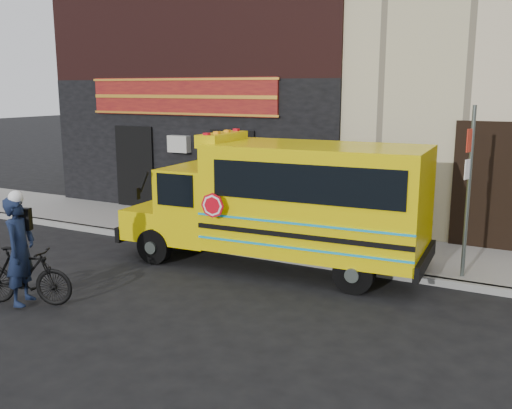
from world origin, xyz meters
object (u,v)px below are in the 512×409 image
object	(u,v)px
sign_pole	(468,189)
cyclist	(20,253)
school_bus	(287,201)
bicycle	(25,276)

from	to	relation	value
sign_pole	cyclist	xyz separation A→B (m)	(-6.88, -5.01, -0.97)
school_bus	cyclist	bearing A→B (deg)	-127.49
school_bus	cyclist	world-z (taller)	school_bus
school_bus	sign_pole	world-z (taller)	sign_pole
sign_pole	cyclist	bearing A→B (deg)	-143.92
school_bus	sign_pole	size ratio (longest dim) A/B	1.96
sign_pole	cyclist	world-z (taller)	sign_pole
sign_pole	bicycle	distance (m)	8.60
school_bus	cyclist	distance (m)	5.43
sign_pole	bicycle	size ratio (longest dim) A/B	1.98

